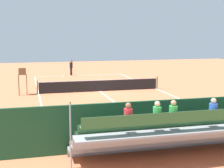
{
  "coord_description": "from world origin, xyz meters",
  "views": [
    {
      "loc": [
        5.95,
        26.85,
        4.77
      ],
      "look_at": [
        0.0,
        4.0,
        1.2
      ],
      "focal_mm": 53.65,
      "sensor_mm": 36.0,
      "label": 1
    }
  ],
  "objects_px": {
    "umpire_chair": "(23,78)",
    "tennis_ball_far": "(74,77)",
    "bleacher_stand": "(186,132)",
    "equipment_bag": "(193,134)",
    "tennis_player": "(71,67)",
    "tennis_racket": "(64,76)",
    "tennis_net": "(100,85)",
    "courtside_bench": "(223,123)",
    "line_judge": "(71,124)",
    "tennis_ball_near": "(80,76)"
  },
  "relations": [
    {
      "from": "equipment_bag",
      "to": "line_judge",
      "type": "height_order",
      "value": "line_judge"
    },
    {
      "from": "tennis_net",
      "to": "equipment_bag",
      "type": "relative_size",
      "value": 11.44
    },
    {
      "from": "equipment_bag",
      "to": "umpire_chair",
      "type": "bearing_deg",
      "value": -60.18
    },
    {
      "from": "bleacher_stand",
      "to": "line_judge",
      "type": "xyz_separation_m",
      "value": [
        4.22,
        -2.16,
        0.06
      ]
    },
    {
      "from": "tennis_net",
      "to": "bleacher_stand",
      "type": "bearing_deg",
      "value": 90.08
    },
    {
      "from": "tennis_net",
      "to": "line_judge",
      "type": "xyz_separation_m",
      "value": [
        4.19,
        13.21,
        0.51
      ]
    },
    {
      "from": "courtside_bench",
      "to": "equipment_bag",
      "type": "relative_size",
      "value": 2.0
    },
    {
      "from": "tennis_ball_far",
      "to": "equipment_bag",
      "type": "bearing_deg",
      "value": 95.66
    },
    {
      "from": "bleacher_stand",
      "to": "umpire_chair",
      "type": "xyz_separation_m",
      "value": [
        6.22,
        -15.25,
        0.35
      ]
    },
    {
      "from": "line_judge",
      "to": "tennis_ball_near",
      "type": "bearing_deg",
      "value": -100.09
    },
    {
      "from": "tennis_net",
      "to": "tennis_racket",
      "type": "bearing_deg",
      "value": -81.08
    },
    {
      "from": "courtside_bench",
      "to": "line_judge",
      "type": "relative_size",
      "value": 0.93
    },
    {
      "from": "tennis_net",
      "to": "umpire_chair",
      "type": "xyz_separation_m",
      "value": [
        6.2,
        0.12,
        0.81
      ]
    },
    {
      "from": "bleacher_stand",
      "to": "line_judge",
      "type": "distance_m",
      "value": 4.74
    },
    {
      "from": "tennis_net",
      "to": "umpire_chair",
      "type": "bearing_deg",
      "value": 1.13
    },
    {
      "from": "bleacher_stand",
      "to": "tennis_player",
      "type": "xyz_separation_m",
      "value": [
        0.89,
        -26.67,
        0.06
      ]
    },
    {
      "from": "tennis_racket",
      "to": "tennis_ball_near",
      "type": "bearing_deg",
      "value": 149.18
    },
    {
      "from": "bleacher_stand",
      "to": "tennis_racket",
      "type": "bearing_deg",
      "value": -86.17
    },
    {
      "from": "line_judge",
      "to": "tennis_player",
      "type": "bearing_deg",
      "value": -97.72
    },
    {
      "from": "tennis_player",
      "to": "umpire_chair",
      "type": "bearing_deg",
      "value": 64.97
    },
    {
      "from": "equipment_bag",
      "to": "tennis_ball_far",
      "type": "bearing_deg",
      "value": -84.34
    },
    {
      "from": "tennis_ball_near",
      "to": "courtside_bench",
      "type": "bearing_deg",
      "value": 97.46
    },
    {
      "from": "tennis_player",
      "to": "tennis_racket",
      "type": "bearing_deg",
      "value": 8.39
    },
    {
      "from": "tennis_net",
      "to": "umpire_chair",
      "type": "relative_size",
      "value": 4.81
    },
    {
      "from": "umpire_chair",
      "to": "equipment_bag",
      "type": "distance_m",
      "value": 15.35
    },
    {
      "from": "tennis_racket",
      "to": "tennis_net",
      "type": "bearing_deg",
      "value": 98.92
    },
    {
      "from": "courtside_bench",
      "to": "tennis_player",
      "type": "relative_size",
      "value": 0.93
    },
    {
      "from": "equipment_bag",
      "to": "bleacher_stand",
      "type": "bearing_deg",
      "value": 54.91
    },
    {
      "from": "equipment_bag",
      "to": "tennis_ball_near",
      "type": "xyz_separation_m",
      "value": [
        1.45,
        -23.54,
        -0.15
      ]
    },
    {
      "from": "bleacher_stand",
      "to": "courtside_bench",
      "type": "bearing_deg",
      "value": -145.03
    },
    {
      "from": "tennis_net",
      "to": "tennis_ball_far",
      "type": "distance_m",
      "value": 9.31
    },
    {
      "from": "bleacher_stand",
      "to": "umpire_chair",
      "type": "height_order",
      "value": "bleacher_stand"
    },
    {
      "from": "courtside_bench",
      "to": "tennis_player",
      "type": "distance_m",
      "value": 24.88
    },
    {
      "from": "tennis_net",
      "to": "courtside_bench",
      "type": "distance_m",
      "value": 13.61
    },
    {
      "from": "tennis_ball_near",
      "to": "line_judge",
      "type": "xyz_separation_m",
      "value": [
        4.16,
        23.35,
        0.98
      ]
    },
    {
      "from": "bleacher_stand",
      "to": "tennis_racket",
      "type": "height_order",
      "value": "bleacher_stand"
    },
    {
      "from": "tennis_player",
      "to": "tennis_racket",
      "type": "distance_m",
      "value": 1.34
    },
    {
      "from": "umpire_chair",
      "to": "tennis_ball_far",
      "type": "distance_m",
      "value": 10.88
    },
    {
      "from": "line_judge",
      "to": "equipment_bag",
      "type": "bearing_deg",
      "value": 178.1
    },
    {
      "from": "tennis_net",
      "to": "courtside_bench",
      "type": "relative_size",
      "value": 5.72
    },
    {
      "from": "tennis_net",
      "to": "tennis_ball_far",
      "type": "bearing_deg",
      "value": -84.85
    },
    {
      "from": "bleacher_stand",
      "to": "equipment_bag",
      "type": "relative_size",
      "value": 10.07
    },
    {
      "from": "tennis_net",
      "to": "tennis_racket",
      "type": "height_order",
      "value": "tennis_net"
    },
    {
      "from": "line_judge",
      "to": "bleacher_stand",
      "type": "bearing_deg",
      "value": 152.85
    },
    {
      "from": "tennis_racket",
      "to": "tennis_ball_far",
      "type": "height_order",
      "value": "tennis_ball_far"
    },
    {
      "from": "tennis_net",
      "to": "courtside_bench",
      "type": "bearing_deg",
      "value": 102.86
    },
    {
      "from": "tennis_net",
      "to": "courtside_bench",
      "type": "height_order",
      "value": "tennis_net"
    },
    {
      "from": "tennis_ball_near",
      "to": "umpire_chair",
      "type": "bearing_deg",
      "value": 59.01
    },
    {
      "from": "equipment_bag",
      "to": "tennis_player",
      "type": "xyz_separation_m",
      "value": [
        2.28,
        -24.69,
        0.84
      ]
    },
    {
      "from": "tennis_player",
      "to": "tennis_ball_near",
      "type": "height_order",
      "value": "tennis_player"
    }
  ]
}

